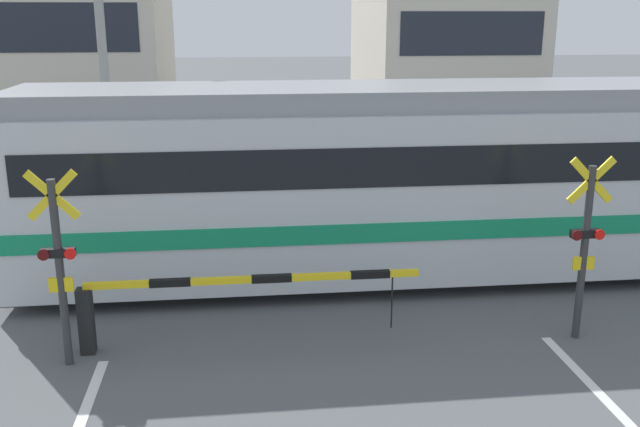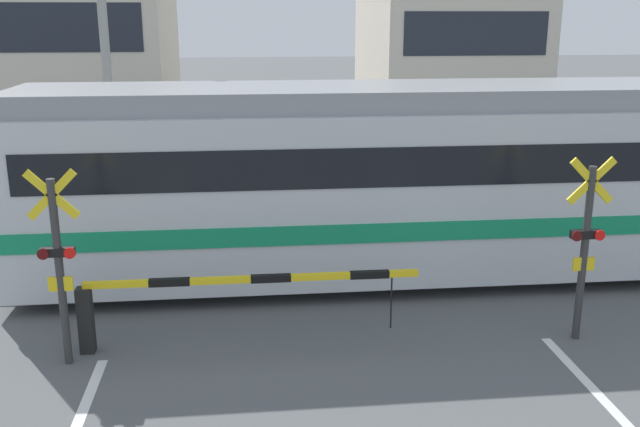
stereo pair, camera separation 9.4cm
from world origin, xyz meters
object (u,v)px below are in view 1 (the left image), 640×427
(crossing_signal_left, at_px, (59,261))
(crossing_barrier_far, at_px, (383,190))
(crossing_signal_right, at_px, (585,241))
(commuter_train, at_px, (625,170))
(crossing_barrier_near, at_px, (191,296))
(pedestrian, at_px, (250,162))

(crossing_signal_left, bearing_deg, crossing_barrier_far, 47.69)
(crossing_barrier_far, relative_size, crossing_signal_right, 1.78)
(commuter_train, distance_m, crossing_barrier_near, 8.35)
(commuter_train, distance_m, crossing_signal_right, 3.72)
(crossing_signal_left, distance_m, pedestrian, 9.51)
(commuter_train, distance_m, pedestrian, 9.22)
(crossing_barrier_near, distance_m, pedestrian, 8.85)
(commuter_train, bearing_deg, crossing_signal_right, -126.84)
(pedestrian, bearing_deg, commuter_train, -42.05)
(crossing_signal_left, bearing_deg, crossing_signal_right, 0.00)
(crossing_signal_right, relative_size, pedestrian, 1.67)
(commuter_train, xyz_separation_m, crossing_signal_left, (-9.52, -2.96, -0.35))
(crossing_barrier_far, relative_size, crossing_signal_left, 1.78)
(commuter_train, relative_size, pedestrian, 13.45)
(crossing_signal_left, height_order, crossing_signal_right, same)
(crossing_signal_right, bearing_deg, crossing_barrier_near, 176.77)
(crossing_signal_left, height_order, pedestrian, crossing_signal_left)
(crossing_barrier_far, distance_m, crossing_signal_left, 8.39)
(commuter_train, relative_size, crossing_barrier_far, 4.54)
(crossing_signal_left, bearing_deg, crossing_barrier_near, 10.76)
(crossing_signal_right, bearing_deg, crossing_barrier_far, 105.13)
(commuter_train, bearing_deg, crossing_barrier_near, -161.38)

